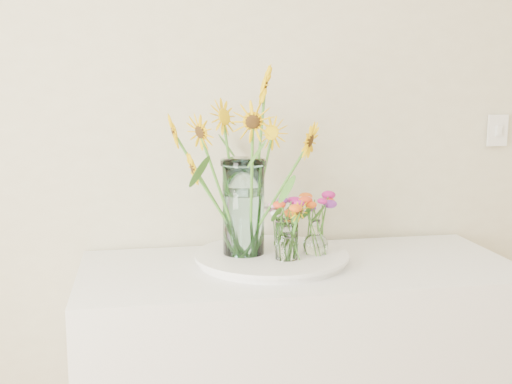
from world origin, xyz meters
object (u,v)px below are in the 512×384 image
Objects in this scene: tray at (272,259)px; small_vase_a at (287,241)px; small_vase_c at (284,232)px; mason_jar at (243,207)px; small_vase_b at (316,237)px.

small_vase_a reaches higher than tray.
small_vase_a is 0.18m from small_vase_c.
mason_jar is 2.67× the size of small_vase_b.
tray is at bearing -122.27° from small_vase_c.
mason_jar is 2.56× the size of small_vase_a.
mason_jar is at bearing -152.14° from small_vase_c.
tray is 0.11m from small_vase_a.
mason_jar reaches higher than small_vase_a.
mason_jar is (-0.09, 0.02, 0.17)m from tray.
small_vase_b is at bearing 23.13° from small_vase_a.
small_vase_a reaches higher than small_vase_c.
tray is 4.81× the size of small_vase_c.
tray is at bearing 114.57° from small_vase_a.
tray is at bearing 169.00° from small_vase_b.
small_vase_b is 1.19× the size of small_vase_c.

